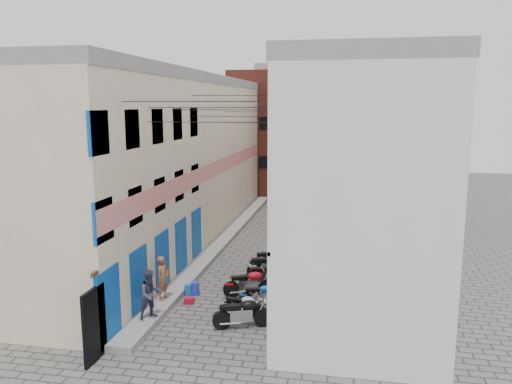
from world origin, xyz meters
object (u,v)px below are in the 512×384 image
Objects in this scene: motorcycle_a at (243,311)px; motorcycle_b at (243,305)px; red_crate at (189,301)px; water_jug_far at (195,288)px; motorcycle_f at (272,264)px; motorcycle_g at (274,259)px; water_jug_near at (188,290)px; motorcycle_c at (261,294)px; motorcycle_d at (249,282)px; person_b at (151,294)px; motorcycle_e at (269,273)px; person_a at (163,278)px.

motorcycle_a is 1.19× the size of motorcycle_b.
motorcycle_b is at bearing -21.55° from red_crate.
motorcycle_f is at bearing 41.77° from water_jug_far.
motorcycle_g reaches higher than motorcycle_b.
motorcycle_a is 2.99m from red_crate.
motorcycle_c is at bearing -9.17° from water_jug_near.
motorcycle_d is 4.21m from person_b.
motorcycle_b is 5.02m from motorcycle_g.
motorcycle_d is 2.43m from water_jug_near.
motorcycle_e is at bearing 25.01° from water_jug_far.
water_jug_far is (0.62, 2.91, -0.84)m from person_b.
water_jug_near is at bearing -150.58° from motorcycle_a.
water_jug_far is at bearing -123.64° from motorcycle_b.
motorcycle_e is 1.12m from motorcycle_f.
motorcycle_c is 0.81× the size of motorcycle_d.
motorcycle_e reaches higher than water_jug_far.
motorcycle_a is 1.23× the size of person_a.
water_jug_near is (-3.00, 0.48, -0.26)m from motorcycle_c.
motorcycle_b is 0.83× the size of motorcycle_d.
person_a is (-3.45, -4.47, 0.44)m from motorcycle_g.
red_crate is (-2.08, -1.13, -0.49)m from motorcycle_d.
red_crate is (0.29, -0.75, -0.12)m from water_jug_near.
water_jug_far is (-2.49, 2.58, -0.33)m from motorcycle_a.
person_b reaches higher than motorcycle_e.
motorcycle_f reaches higher than water_jug_near.
motorcycle_c is 1.93m from motorcycle_e.
motorcycle_f is (0.19, 4.97, 0.04)m from motorcycle_a.
person_a is at bearing -52.08° from motorcycle_g.
motorcycle_d is 0.95× the size of motorcycle_f.
motorcycle_b is at bearing -32.60° from motorcycle_c.
motorcycle_a is 2.82m from motorcycle_d.
motorcycle_b is 3.21m from person_b.
water_jug_far is 1.43× the size of red_crate.
motorcycle_e is at bearing -39.47° from person_a.
motorcycle_b is at bearing -84.89° from person_a.
water_jug_far is (-2.74, -1.28, -0.36)m from motorcycle_e.
motorcycle_a is 0.93× the size of motorcycle_f.
motorcycle_b is at bearing -25.32° from person_b.
motorcycle_a is 0.79m from motorcycle_b.
motorcycle_c is 4.69× the size of red_crate.
motorcycle_a is at bearing -14.81° from motorcycle_d.
motorcycle_d is 3.02m from motorcycle_g.
water_jug_far is at bearing -63.97° from motorcycle_f.
motorcycle_g is (-0.05, 0.81, 0.00)m from motorcycle_f.
motorcycle_d is 0.98× the size of motorcycle_e.
person_b is (-3.30, -5.31, 0.47)m from motorcycle_f.
motorcycle_f is 1.00× the size of motorcycle_g.
motorcycle_a is at bearing -46.02° from water_jug_far.
red_crate is (0.06, -0.91, -0.14)m from water_jug_far.
motorcycle_b is 1.24m from motorcycle_c.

